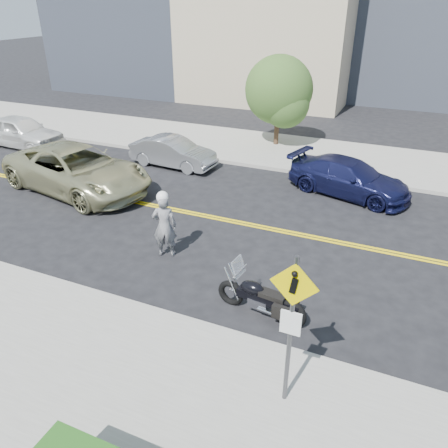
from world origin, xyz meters
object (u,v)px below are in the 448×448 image
motorcyclist (164,224)px  parked_car_white (21,132)px  pedestrian_sign (291,319)px  suv (77,169)px  motorcycle (261,291)px  parked_car_blue (349,178)px  parked_car_silver (173,152)px

motorcyclist → parked_car_white: size_ratio=0.45×
pedestrian_sign → suv: (-9.95, 6.38, -1.12)m
motorcycle → parked_car_blue: size_ratio=0.48×
suv → pedestrian_sign: bearing=-111.8°
parked_car_silver → parked_car_blue: bearing=-86.6°
motorcycle → parked_car_silver: size_ratio=0.57×
pedestrian_sign → parked_car_silver: pedestrian_sign is taller
pedestrian_sign → parked_car_white: pedestrian_sign is taller
suv → parked_car_white: 6.98m
motorcyclist → motorcycle: motorcyclist is taller
motorcyclist → suv: 6.04m
parked_car_blue → suv: bearing=127.0°
pedestrian_sign → motorcyclist: pedestrian_sign is taller
motorcyclist → parked_car_blue: (4.00, 6.45, -0.33)m
parked_car_blue → motorcyclist: bearing=163.7°
parked_car_silver → parked_car_blue: parked_car_blue is taller
pedestrian_sign → parked_car_white: size_ratio=0.69×
pedestrian_sign → suv: pedestrian_sign is taller
suv → parked_car_silver: (1.94, 3.77, -0.21)m
pedestrian_sign → suv: bearing=147.3°
parked_car_silver → suv: bearing=156.6°
suv → parked_car_blue: size_ratio=1.34×
motorcycle → suv: (-8.72, 4.15, 0.18)m
suv → motorcyclist: bearing=-106.2°
motorcycle → parked_car_silver: 10.42m
motorcycle → parked_car_white: size_ratio=0.49×
pedestrian_sign → suv: size_ratio=0.50×
motorcyclist → parked_car_blue: size_ratio=0.44×
parked_car_white → parked_car_silver: (8.10, 0.50, -0.12)m
motorcyclist → parked_car_blue: 7.59m
pedestrian_sign → parked_car_white: bearing=149.1°
motorcyclist → motorcycle: size_ratio=0.92×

